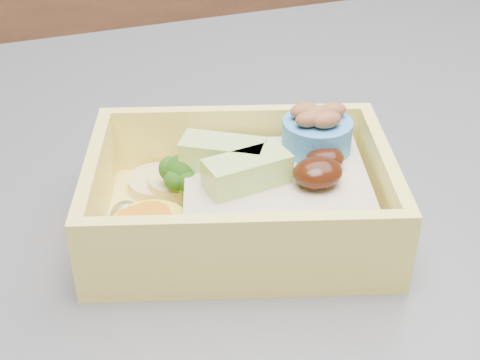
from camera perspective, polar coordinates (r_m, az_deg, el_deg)
name	(u,v)px	position (r m, az deg, el deg)	size (l,w,h in m)	color
bento_box	(249,195)	(0.46, 0.76, -1.25)	(0.24, 0.20, 0.07)	#FFE969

